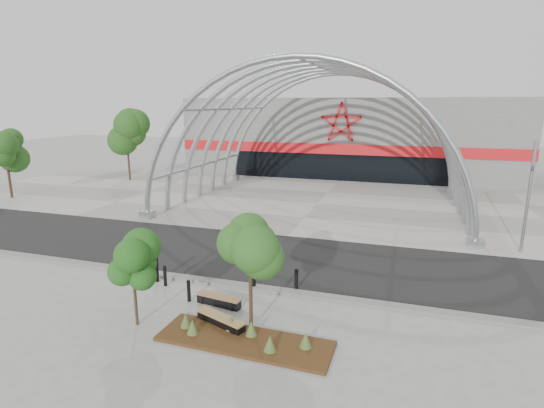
% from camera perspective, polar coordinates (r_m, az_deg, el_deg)
% --- Properties ---
extents(ground, '(140.00, 140.00, 0.00)m').
position_cam_1_polar(ground, '(18.30, -3.87, -10.75)').
color(ground, gray).
rests_on(ground, ground).
extents(road, '(140.00, 7.00, 0.02)m').
position_cam_1_polar(road, '(21.34, -0.41, -7.08)').
color(road, black).
rests_on(road, ground).
extents(forecourt, '(60.00, 17.00, 0.04)m').
position_cam_1_polar(forecourt, '(32.49, 6.16, 0.05)').
color(forecourt, gray).
rests_on(forecourt, ground).
extents(kerb, '(60.00, 0.50, 0.12)m').
position_cam_1_polar(kerb, '(18.06, -4.17, -10.88)').
color(kerb, slate).
rests_on(kerb, ground).
extents(arena_building, '(34.00, 15.24, 8.00)m').
position_cam_1_polar(arena_building, '(49.47, 10.54, 9.14)').
color(arena_building, slate).
rests_on(arena_building, ground).
extents(vault_canopy, '(20.80, 15.80, 20.36)m').
position_cam_1_polar(vault_canopy, '(32.49, 6.16, 0.05)').
color(vault_canopy, '#A3AAAF').
rests_on(vault_canopy, ground).
extents(planting_bed, '(5.70, 1.87, 0.60)m').
position_cam_1_polar(planting_bed, '(14.31, -3.98, -17.47)').
color(planting_bed, '#3B250E').
rests_on(planting_bed, ground).
extents(signal_pole, '(0.29, 0.81, 5.72)m').
position_cam_1_polar(signal_pole, '(24.62, 31.23, 0.94)').
color(signal_pole, gray).
rests_on(signal_pole, ground).
extents(street_tree_0, '(1.46, 1.46, 3.34)m').
position_cam_1_polar(street_tree_0, '(15.03, -18.29, -7.06)').
color(street_tree_0, '#332114').
rests_on(street_tree_0, ground).
extents(street_tree_1, '(1.59, 1.59, 3.75)m').
position_cam_1_polar(street_tree_1, '(13.87, -2.95, -6.78)').
color(street_tree_1, black).
rests_on(street_tree_1, ground).
extents(bench_0, '(1.86, 0.65, 0.38)m').
position_cam_1_polar(bench_0, '(16.59, -7.16, -12.79)').
color(bench_0, black).
rests_on(bench_0, ground).
extents(bench_1, '(2.03, 1.12, 0.42)m').
position_cam_1_polar(bench_1, '(15.13, -6.91, -15.44)').
color(bench_1, black).
rests_on(bench_1, ground).
extents(bollard_0, '(0.18, 0.18, 1.10)m').
position_cam_1_polar(bollard_0, '(19.01, -15.26, -8.47)').
color(bollard_0, black).
rests_on(bollard_0, ground).
extents(bollard_1, '(0.14, 0.14, 0.89)m').
position_cam_1_polar(bollard_1, '(18.53, -14.19, -9.34)').
color(bollard_1, black).
rests_on(bollard_1, ground).
extents(bollard_2, '(0.14, 0.14, 0.86)m').
position_cam_1_polar(bollard_2, '(16.98, -11.13, -11.37)').
color(bollard_2, black).
rests_on(bollard_2, ground).
extents(bollard_3, '(0.14, 0.14, 0.89)m').
position_cam_1_polar(bollard_3, '(17.73, -2.43, -9.98)').
color(bollard_3, black).
rests_on(bollard_3, ground).
extents(bollard_4, '(0.15, 0.15, 0.95)m').
position_cam_1_polar(bollard_4, '(17.52, 3.29, -10.16)').
color(bollard_4, black).
rests_on(bollard_4, ground).
extents(bg_tree_0, '(3.00, 3.00, 6.45)m').
position_cam_1_polar(bg_tree_0, '(44.22, -18.98, 9.01)').
color(bg_tree_0, '#312016').
rests_on(bg_tree_0, ground).
extents(bg_tree_2, '(2.55, 2.55, 5.38)m').
position_cam_1_polar(bg_tree_2, '(39.70, -32.23, 6.13)').
color(bg_tree_2, black).
rests_on(bg_tree_2, ground).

